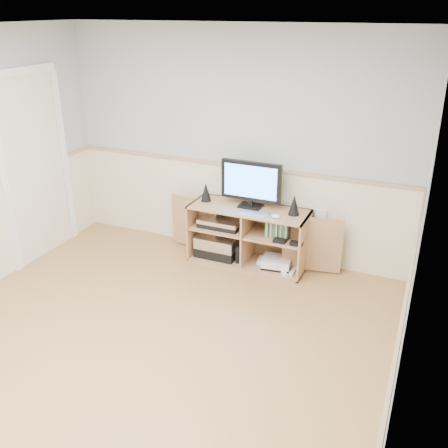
{
  "coord_description": "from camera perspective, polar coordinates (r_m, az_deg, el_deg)",
  "views": [
    {
      "loc": [
        2.0,
        -2.68,
        2.64
      ],
      "look_at": [
        0.32,
        1.2,
        0.79
      ],
      "focal_mm": 40.0,
      "sensor_mm": 36.0,
      "label": 1
    }
  ],
  "objects": [
    {
      "name": "wall_outlet",
      "position": [
        5.41,
        11.02,
        1.05
      ],
      "size": [
        0.12,
        0.03,
        0.12
      ],
      "primitive_type": "cube",
      "color": "white",
      "rests_on": "wall_back"
    },
    {
      "name": "room",
      "position": [
        3.76,
        -11.86,
        0.83
      ],
      "size": [
        4.04,
        4.54,
        2.54
      ],
      "color": "tan",
      "rests_on": "ground"
    },
    {
      "name": "media_cabinet",
      "position": [
        5.53,
        3.01,
        -1.06
      ],
      "size": [
        2.02,
        0.48,
        0.65
      ],
      "color": "tan",
      "rests_on": "floor"
    },
    {
      "name": "keyboard",
      "position": [
        5.2,
        3.49,
        1.15
      ],
      "size": [
        0.33,
        0.18,
        0.01
      ],
      "primitive_type": "cube",
      "rotation": [
        0.0,
        0.0,
        0.19
      ],
      "color": "silver",
      "rests_on": "media_cabinet"
    },
    {
      "name": "speaker_left",
      "position": [
        5.52,
        -2.08,
        3.69
      ],
      "size": [
        0.12,
        0.12,
        0.21
      ],
      "primitive_type": "cone",
      "color": "black",
      "rests_on": "media_cabinet"
    },
    {
      "name": "av_components",
      "position": [
        5.65,
        -0.51,
        -1.75
      ],
      "size": [
        0.53,
        0.34,
        0.47
      ],
      "color": "black",
      "rests_on": "media_cabinet"
    },
    {
      "name": "monitor",
      "position": [
        5.3,
        3.11,
        4.74
      ],
      "size": [
        0.66,
        0.18,
        0.51
      ],
      "color": "black",
      "rests_on": "media_cabinet"
    },
    {
      "name": "speaker_right",
      "position": [
        5.2,
        8.02,
        2.18
      ],
      "size": [
        0.12,
        0.12,
        0.22
      ],
      "primitive_type": "cone",
      "color": "black",
      "rests_on": "media_cabinet"
    },
    {
      "name": "mouse",
      "position": [
        5.12,
        5.93,
        0.87
      ],
      "size": [
        0.11,
        0.09,
        0.04
      ],
      "primitive_type": "ellipsoid",
      "rotation": [
        0.0,
        0.0,
        -0.27
      ],
      "color": "white",
      "rests_on": "media_cabinet"
    },
    {
      "name": "game_consoles",
      "position": [
        5.49,
        5.94,
        -4.39
      ],
      "size": [
        0.46,
        0.3,
        0.11
      ],
      "color": "white",
      "rests_on": "media_cabinet"
    },
    {
      "name": "game_cases",
      "position": [
        5.3,
        6.21,
        -0.48
      ],
      "size": [
        0.25,
        0.14,
        0.19
      ],
      "primitive_type": "cube",
      "color": "#3F8C3F",
      "rests_on": "media_cabinet"
    }
  ]
}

